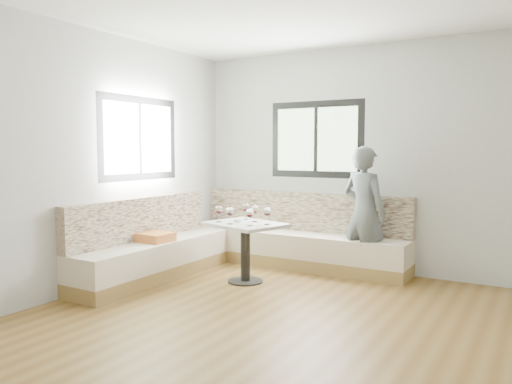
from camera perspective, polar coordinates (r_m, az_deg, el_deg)
room at (r=4.05m, az=3.78°, el=3.38°), size 5.01×5.01×2.81m
banquette at (r=6.26m, az=-2.23°, el=-6.06°), size 2.90×2.80×0.95m
table at (r=5.72m, az=-1.23°, el=-5.25°), size 0.99×0.87×0.68m
person at (r=6.04m, az=12.27°, el=-2.27°), size 0.66×0.53×1.56m
olive_ramekin at (r=5.76m, az=-2.16°, el=-3.28°), size 0.09×0.09×0.03m
wine_glass_a at (r=5.76m, az=-4.27°, el=-2.06°), size 0.09×0.09×0.20m
wine_glass_b at (r=5.59m, az=-2.99°, el=-2.27°), size 0.09×0.09×0.20m
wine_glass_c at (r=5.44m, az=-0.71°, el=-2.46°), size 0.09×0.09×0.20m
wine_glass_d at (r=5.76m, az=-0.15°, el=-2.05°), size 0.09×0.09×0.20m
wine_glass_e at (r=5.54m, az=1.30°, el=-2.33°), size 0.09×0.09×0.20m
wine_glass_f at (r=5.96m, az=-1.17°, el=-1.82°), size 0.09×0.09×0.20m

